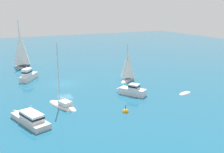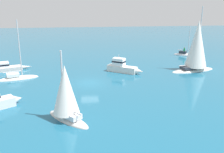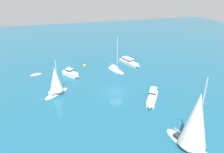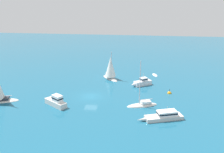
# 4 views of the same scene
# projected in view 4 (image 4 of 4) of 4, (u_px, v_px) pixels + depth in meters

# --- Properties ---
(ground_plane) EXTENTS (160.00, 160.00, 0.00)m
(ground_plane) POSITION_uv_depth(u_px,v_px,m) (91.00, 96.00, 51.60)
(ground_plane) COLOR #1E607F
(launch) EXTENTS (4.93, 3.89, 2.83)m
(launch) POSITION_uv_depth(u_px,v_px,m) (142.00, 82.00, 57.54)
(launch) COLOR white
(launch) RESTS_ON ground
(cabin_cruiser) EXTENTS (7.86, 3.85, 2.35)m
(cabin_cruiser) POSITION_uv_depth(u_px,v_px,m) (164.00, 116.00, 42.04)
(cabin_cruiser) COLOR silver
(cabin_cruiser) RESTS_ON ground
(cabin_cruiser_1) EXTENTS (5.74, 4.52, 2.84)m
(cabin_cruiser_1) POSITION_uv_depth(u_px,v_px,m) (55.00, 101.00, 47.14)
(cabin_cruiser_1) COLOR silver
(cabin_cruiser_1) RESTS_ON ground
(rib) EXTENTS (1.76, 2.84, 0.45)m
(rib) POSITION_uv_depth(u_px,v_px,m) (155.00, 75.00, 64.86)
(rib) COLOR white
(rib) RESTS_ON ground
(sailboat_1) EXTENTS (4.95, 5.45, 7.25)m
(sailboat_1) POSITION_uv_depth(u_px,v_px,m) (110.00, 69.00, 61.33)
(sailboat_1) COLOR silver
(sailboat_1) RESTS_ON ground
(sailboat_2) EXTENTS (6.12, 3.63, 9.20)m
(sailboat_2) POSITION_uv_depth(u_px,v_px,m) (142.00, 105.00, 47.23)
(sailboat_2) COLOR silver
(sailboat_2) RESTS_ON ground
(channel_buoy) EXTENTS (0.87, 0.87, 1.38)m
(channel_buoy) POSITION_uv_depth(u_px,v_px,m) (169.00, 93.00, 53.10)
(channel_buoy) COLOR orange
(channel_buoy) RESTS_ON ground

